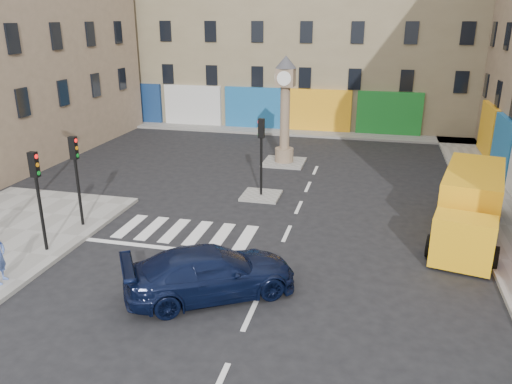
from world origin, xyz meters
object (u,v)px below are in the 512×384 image
at_px(traffic_light_left_near, 37,186).
at_px(yellow_van, 470,205).
at_px(traffic_light_left_far, 76,167).
at_px(clock_pillar, 285,104).
at_px(traffic_light_island, 261,145).
at_px(navy_sedan, 211,272).

bearing_deg(traffic_light_left_near, yellow_van, 19.49).
relative_size(traffic_light_left_far, clock_pillar, 0.61).
bearing_deg(traffic_light_island, traffic_light_left_far, -139.40).
distance_m(traffic_light_left_near, traffic_light_left_far, 2.40).
bearing_deg(traffic_light_left_near, traffic_light_island, 51.07).
relative_size(traffic_light_island, yellow_van, 0.51).
distance_m(traffic_light_island, clock_pillar, 6.07).
relative_size(traffic_light_left_near, clock_pillar, 0.61).
relative_size(clock_pillar, navy_sedan, 1.15).
bearing_deg(navy_sedan, traffic_light_island, -28.72).
bearing_deg(traffic_light_left_far, traffic_light_left_near, -90.00).
distance_m(traffic_light_left_far, traffic_light_island, 8.30).
xyz_separation_m(traffic_light_left_far, navy_sedan, (6.83, -3.73, -1.85)).
bearing_deg(navy_sedan, traffic_light_left_far, 29.32).
bearing_deg(clock_pillar, traffic_light_island, -90.00).
distance_m(traffic_light_left_near, navy_sedan, 7.20).
xyz_separation_m(traffic_light_left_near, yellow_van, (15.28, 5.41, -1.37)).
xyz_separation_m(traffic_light_left_far, yellow_van, (15.28, 3.01, -1.37)).
distance_m(traffic_light_left_far, yellow_van, 15.64).
distance_m(clock_pillar, navy_sedan, 15.38).
xyz_separation_m(clock_pillar, navy_sedan, (0.53, -15.12, -2.78)).
xyz_separation_m(traffic_light_island, navy_sedan, (0.53, -9.13, -1.82)).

